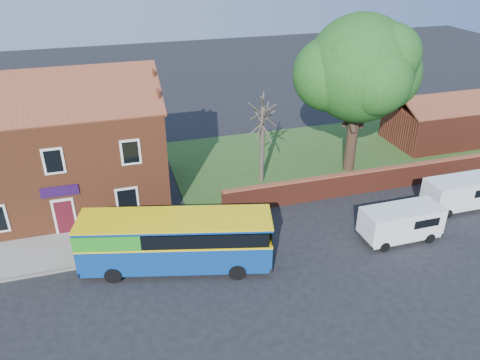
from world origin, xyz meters
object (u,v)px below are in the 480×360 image
object	(u,v)px
van_far	(461,192)
large_tree	(359,71)
van_near	(401,222)
bus	(170,240)

from	to	relation	value
van_far	large_tree	world-z (taller)	large_tree
van_near	van_far	size ratio (longest dim) A/B	0.98
van_far	large_tree	bearing A→B (deg)	119.32
van_near	large_tree	size ratio (longest dim) A/B	0.41
bus	van_far	bearing A→B (deg)	16.61
van_far	large_tree	size ratio (longest dim) A/B	0.41
van_near	large_tree	xyz separation A→B (m)	(1.60, 8.88, 6.07)
van_far	bus	bearing A→B (deg)	-177.47
van_far	van_near	bearing A→B (deg)	-160.94
bus	large_tree	distance (m)	17.11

